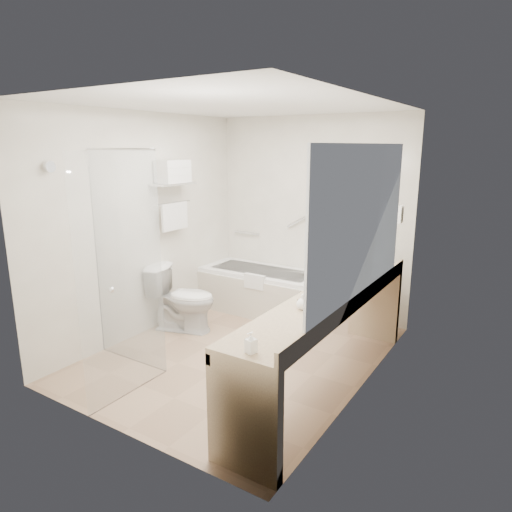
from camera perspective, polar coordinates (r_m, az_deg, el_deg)
The scene contains 25 objects.
floor at distance 4.91m, azimuth -1.92°, elevation -12.14°, with size 3.20×3.20×0.00m, color tan.
ceiling at distance 4.43m, azimuth -2.19°, elevation 18.39°, with size 2.60×3.20×0.10m, color white.
wall_back at distance 5.87m, azimuth 6.85°, elevation 4.90°, with size 2.60×0.10×2.50m, color silver.
wall_front at distance 3.35m, azimuth -17.74°, elevation -2.32°, with size 2.60×0.10×2.50m, color silver.
wall_left at distance 5.34m, azimuth -13.66°, elevation 3.74°, with size 0.10×3.20×2.50m, color silver.
wall_right at distance 3.93m, azimuth 13.77°, elevation 0.27°, with size 0.10×3.20×2.50m, color silver.
bathtub at distance 6.02m, azimuth 0.79°, elevation -4.32°, with size 1.60×0.73×0.59m.
grab_bar_short at distance 6.35m, azimuth -1.14°, elevation 2.91°, with size 0.03×0.03×0.40m, color silver.
grab_bar_long at distance 5.86m, azimuth 6.23°, elevation 4.90°, with size 0.03×0.03×0.60m, color silver.
shower_enclosure at distance 4.28m, azimuth -16.14°, elevation -1.35°, with size 0.96×0.91×2.11m.
towel_shelf at distance 5.44m, azimuth -10.32°, elevation 9.43°, with size 0.24×0.55×0.81m.
vanity_counter at distance 4.07m, azimuth 8.89°, elevation -8.03°, with size 0.55×2.70×0.95m.
sink at distance 4.35m, azimuth 11.47°, elevation -4.20°, with size 0.40×0.52×0.14m, color white.
faucet at distance 4.27m, azimuth 13.35°, elevation -3.08°, with size 0.03×0.03×0.14m, color silver.
mirror at distance 3.74m, azimuth 13.13°, elevation 4.32°, with size 0.02×2.00×1.20m, color silver.
hairdryer_unit at distance 4.90m, azimuth 17.37°, elevation 5.01°, with size 0.08×0.10×0.18m, color white.
toilet at distance 5.44m, azimuth -9.16°, elevation -5.30°, with size 0.44×0.78×0.76m, color white.
amenity_basket at distance 3.72m, azimuth 6.98°, elevation -6.10°, with size 0.20×0.14×0.07m, color #422517.
soap_bottle_a at distance 2.95m, azimuth -0.63°, elevation -11.43°, with size 0.06×0.14×0.06m, color white.
soap_bottle_b at distance 3.70m, azimuth 5.83°, elevation -5.91°, with size 0.10×0.13×0.10m, color white.
water_bottle_left at distance 5.09m, azimuth 15.26°, elevation -0.39°, with size 0.06×0.06×0.20m.
water_bottle_mid at distance 5.13m, azimuth 13.73°, elevation -0.32°, with size 0.05×0.05×0.17m.
water_bottle_right at distance 5.11m, azimuth 13.77°, elevation -0.18°, with size 0.06×0.06×0.21m.
drinking_glass_near at distance 4.74m, azimuth 11.34°, elevation -1.82°, with size 0.06×0.06×0.08m, color silver.
drinking_glass_far at distance 4.43m, azimuth 10.39°, elevation -2.83°, with size 0.07×0.07×0.09m, color silver.
Camera 1 is at (2.50, -3.64, 2.13)m, focal length 32.00 mm.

